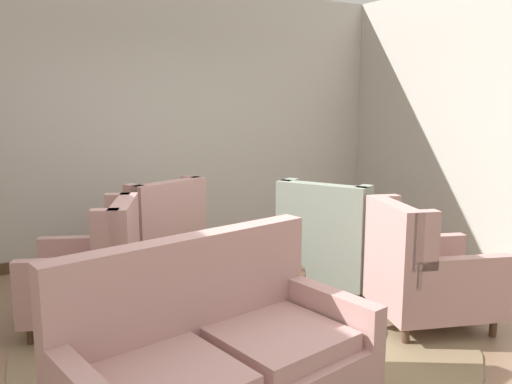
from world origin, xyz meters
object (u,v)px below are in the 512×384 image
(armchair_back_corner, at_px, (156,239))
(armchair_near_sideboard, at_px, (92,273))
(coffee_table, at_px, (249,281))
(armchair_foreground_right, at_px, (424,274))
(settee, at_px, (217,360))
(armchair_far_left, at_px, (332,245))
(porcelain_vase, at_px, (255,251))

(armchair_back_corner, relative_size, armchair_near_sideboard, 0.99)
(armchair_back_corner, bearing_deg, coffee_table, 80.34)
(armchair_foreground_right, xyz_separation_m, armchair_back_corner, (-1.49, 2.02, 0.01))
(settee, height_order, armchair_back_corner, settee)
(settee, bearing_deg, armchair_near_sideboard, 88.58)
(armchair_far_left, distance_m, armchair_back_corner, 1.70)
(armchair_foreground_right, bearing_deg, coffee_table, 81.09)
(armchair_far_left, height_order, armchair_foreground_right, armchair_far_left)
(porcelain_vase, height_order, armchair_back_corner, armchair_back_corner)
(porcelain_vase, distance_m, armchair_foreground_right, 1.34)
(armchair_back_corner, bearing_deg, armchair_foreground_right, 105.52)
(armchair_far_left, bearing_deg, armchair_near_sideboard, 53.76)
(porcelain_vase, distance_m, armchair_far_left, 1.12)
(armchair_back_corner, height_order, armchair_near_sideboard, armchair_back_corner)
(armchair_far_left, distance_m, armchair_foreground_right, 1.00)
(coffee_table, xyz_separation_m, armchair_back_corner, (-0.28, 1.39, 0.05))
(coffee_table, bearing_deg, armchair_far_left, 18.50)
(coffee_table, bearing_deg, armchair_near_sideboard, 149.10)
(armchair_far_left, bearing_deg, armchair_foreground_right, 158.66)
(porcelain_vase, relative_size, armchair_foreground_right, 0.34)
(armchair_foreground_right, bearing_deg, porcelain_vase, 80.67)
(armchair_near_sideboard, bearing_deg, armchair_back_corner, 157.69)
(coffee_table, relative_size, porcelain_vase, 2.43)
(settee, xyz_separation_m, armchair_far_left, (1.85, 1.43, 0.02))
(porcelain_vase, height_order, armchair_foreground_right, armchair_foreground_right)
(coffee_table, height_order, armchair_back_corner, armchair_back_corner)
(armchair_far_left, height_order, armchair_back_corner, armchair_far_left)
(settee, relative_size, armchair_back_corner, 1.71)
(armchair_foreground_right, height_order, armchair_back_corner, armchair_back_corner)
(settee, xyz_separation_m, armchair_foreground_right, (1.99, 0.44, 0.01))
(porcelain_vase, distance_m, settee, 1.36)
(armchair_far_left, relative_size, armchair_near_sideboard, 1.14)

